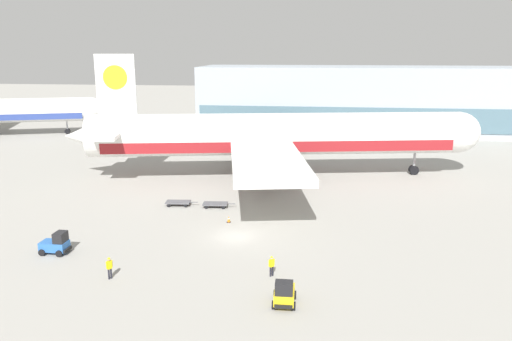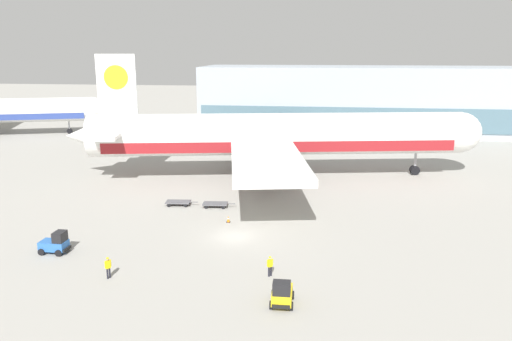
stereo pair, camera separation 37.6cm
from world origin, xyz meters
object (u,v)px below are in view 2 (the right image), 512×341
at_px(traffic_cone_near, 228,219).
at_px(ground_crew_far, 270,264).
at_px(baggage_dolly_second, 215,204).
at_px(airplane_main, 273,136).
at_px(baggage_tug_foreground, 282,294).
at_px(baggage_tug_mid, 56,243).
at_px(baggage_dolly_lead, 178,202).
at_px(ground_crew_near, 108,266).

bearing_deg(traffic_cone_near, ground_crew_far, -65.06).
bearing_deg(ground_crew_far, baggage_dolly_second, -105.07).
height_order(airplane_main, baggage_tug_foreground, airplane_main).
xyz_separation_m(baggage_tug_foreground, baggage_tug_mid, (-20.65, 6.68, 0.00)).
height_order(baggage_dolly_lead, traffic_cone_near, traffic_cone_near).
distance_m(baggage_dolly_lead, baggage_dolly_second, 4.40).
distance_m(baggage_tug_foreground, ground_crew_near, 14.11).
xyz_separation_m(ground_crew_near, traffic_cone_near, (6.95, 14.16, -0.73)).
xyz_separation_m(baggage_tug_foreground, traffic_cone_near, (-6.95, 16.59, -0.54)).
bearing_deg(baggage_tug_foreground, baggage_tug_mid, -108.83).
height_order(baggage_tug_foreground, ground_crew_near, baggage_tug_foreground).
distance_m(baggage_dolly_lead, ground_crew_near, 19.11).
height_order(ground_crew_near, ground_crew_far, ground_crew_near).
xyz_separation_m(airplane_main, baggage_dolly_second, (-5.09, -14.99, -5.45)).
relative_size(baggage_tug_foreground, baggage_dolly_lead, 0.66).
xyz_separation_m(baggage_tug_foreground, baggage_dolly_lead, (-13.76, 21.53, -0.49)).
distance_m(baggage_tug_mid, ground_crew_far, 19.46).
relative_size(ground_crew_near, traffic_cone_near, 2.60).
bearing_deg(ground_crew_far, traffic_cone_near, -105.52).
bearing_deg(ground_crew_near, baggage_dolly_lead, 33.27).
bearing_deg(airplane_main, baggage_tug_mid, -129.35).
bearing_deg(airplane_main, baggage_tug_foreground, -93.82).
height_order(baggage_tug_mid, ground_crew_far, baggage_tug_mid).
bearing_deg(airplane_main, baggage_dolly_second, -119.27).
relative_size(baggage_dolly_second, traffic_cone_near, 5.42).
relative_size(baggage_dolly_second, ground_crew_far, 2.20).
xyz_separation_m(baggage_tug_foreground, baggage_dolly_second, (-9.36, 21.43, -0.49)).
bearing_deg(baggage_tug_foreground, airplane_main, -174.21).
xyz_separation_m(baggage_dolly_second, traffic_cone_near, (2.41, -4.84, -0.05)).
bearing_deg(baggage_dolly_lead, traffic_cone_near, -40.83).
relative_size(baggage_dolly_lead, ground_crew_far, 2.20).
xyz_separation_m(airplane_main, baggage_dolly_lead, (-9.49, -14.89, -5.45)).
distance_m(baggage_dolly_second, ground_crew_far, 18.78).
relative_size(airplane_main, baggage_dolly_lead, 15.35).
height_order(baggage_tug_mid, baggage_dolly_second, baggage_tug_mid).
xyz_separation_m(baggage_dolly_lead, baggage_dolly_second, (4.39, -0.10, 0.00)).
bearing_deg(baggage_dolly_second, ground_crew_near, -108.29).
height_order(baggage_tug_mid, traffic_cone_near, baggage_tug_mid).
relative_size(ground_crew_far, traffic_cone_near, 2.46).
bearing_deg(traffic_cone_near, ground_crew_near, -116.13).
bearing_deg(baggage_dolly_lead, baggage_tug_foreground, -62.28).
relative_size(baggage_tug_foreground, ground_crew_near, 1.38).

